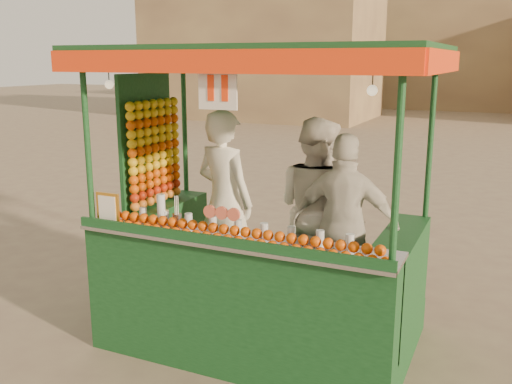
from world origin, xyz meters
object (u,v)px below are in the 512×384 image
at_px(juice_cart, 251,254).
at_px(vendor_middle, 316,208).
at_px(vendor_right, 345,225).
at_px(vendor_left, 225,201).

xyz_separation_m(juice_cart, vendor_middle, (0.41, 0.64, 0.33)).
distance_m(juice_cart, vendor_middle, 0.83).
distance_m(juice_cart, vendor_right, 0.90).
bearing_deg(juice_cart, vendor_right, 23.40).
bearing_deg(vendor_right, vendor_middle, -42.50).
bearing_deg(vendor_right, juice_cart, 19.18).
height_order(juice_cart, vendor_right, juice_cart).
distance_m(vendor_left, vendor_right, 1.27).
relative_size(vendor_left, vendor_right, 1.10).
height_order(juice_cart, vendor_middle, juice_cart).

